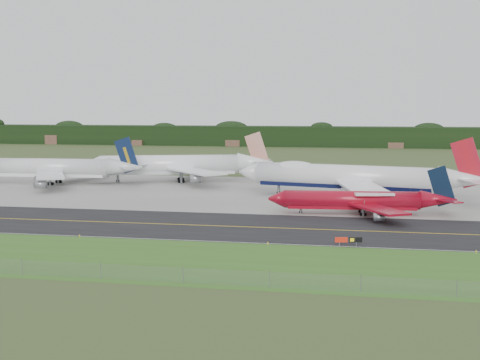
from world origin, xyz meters
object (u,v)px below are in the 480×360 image
object	(u,v)px
jet_red_737	(362,201)
jet_star_tail	(180,165)
jet_navy_gold	(54,168)
taxiway_sign	(348,240)
jet_ba_747	(353,177)

from	to	relation	value
jet_red_737	jet_star_tail	xyz separation A→B (m)	(-58.27, 55.46, 2.24)
jet_red_737	jet_navy_gold	bearing A→B (deg)	156.34
jet_navy_gold	jet_star_tail	xyz separation A→B (m)	(36.95, 13.73, 0.43)
taxiway_sign	jet_star_tail	bearing A→B (deg)	121.89
jet_navy_gold	jet_star_tail	distance (m)	39.42
jet_ba_747	jet_navy_gold	distance (m)	93.86
jet_ba_747	taxiway_sign	bearing A→B (deg)	-89.15
jet_red_737	jet_star_tail	bearing A→B (deg)	136.42
jet_red_737	jet_star_tail	size ratio (longest dim) A/B	0.70
jet_red_737	taxiway_sign	xyz separation A→B (m)	(-1.91, -35.14, -2.01)
jet_ba_747	jet_navy_gold	size ratio (longest dim) A/B	1.14
jet_navy_gold	taxiway_sign	xyz separation A→B (m)	(93.32, -76.86, -3.82)
jet_ba_747	taxiway_sign	xyz separation A→B (m)	(0.89, -60.53, -4.60)
jet_navy_gold	jet_ba_747	bearing A→B (deg)	-10.02
jet_red_737	jet_star_tail	distance (m)	80.48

